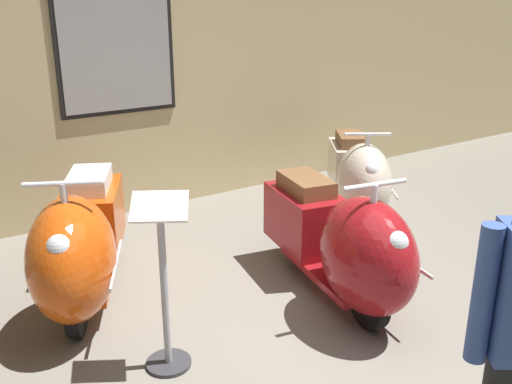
% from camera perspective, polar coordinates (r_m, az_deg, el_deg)
% --- Properties ---
extents(ground_plane, '(60.00, 60.00, 0.00)m').
position_cam_1_polar(ground_plane, '(3.78, 9.24, -16.33)').
color(ground_plane, slate).
extents(showroom_back_wall, '(18.00, 0.24, 3.51)m').
position_cam_1_polar(showroom_back_wall, '(5.91, -12.17, 14.81)').
color(showroom_back_wall, '#CCB784').
rests_on(showroom_back_wall, ground).
extents(scooter_0, '(1.21, 1.81, 1.08)m').
position_cam_1_polar(scooter_0, '(4.25, -17.07, -5.12)').
color(scooter_0, black).
rests_on(scooter_0, ground).
extents(scooter_1, '(0.78, 1.76, 1.04)m').
position_cam_1_polar(scooter_1, '(4.17, 8.85, -5.18)').
color(scooter_1, black).
rests_on(scooter_1, ground).
extents(scooter_2, '(1.22, 1.56, 0.96)m').
position_cam_1_polar(scooter_2, '(5.77, 10.18, 1.44)').
color(scooter_2, black).
rests_on(scooter_2, ground).
extents(info_stanchion, '(0.39, 0.35, 1.11)m').
position_cam_1_polar(info_stanchion, '(3.51, -9.02, -10.43)').
color(info_stanchion, '#333338').
rests_on(info_stanchion, ground).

